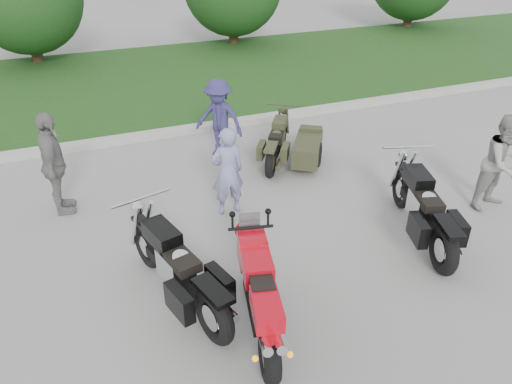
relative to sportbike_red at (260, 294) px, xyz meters
name	(u,v)px	position (x,y,z in m)	size (l,w,h in m)	color
ground	(291,290)	(0.70, 0.54, -0.60)	(80.00, 80.00, 0.00)	#9F9F99
curb	(182,131)	(0.70, 6.54, -0.53)	(60.00, 0.30, 0.15)	#AFACA4
grass_strip	(147,81)	(0.70, 10.69, -0.53)	(60.00, 8.00, 0.14)	#2D511C
sportbike_red	(260,294)	(0.00, 0.00, 0.00)	(0.73, 2.14, 1.03)	black
cruiser_left	(181,273)	(-0.76, 0.87, -0.10)	(0.89, 2.54, 0.99)	black
cruiser_right	(425,212)	(3.17, 0.89, -0.10)	(0.95, 2.51, 1.00)	black
cruiser_sidecar	(295,147)	(2.47, 4.11, -0.22)	(1.69, 1.98, 0.82)	black
person_stripe	(227,172)	(0.58, 2.84, 0.18)	(0.58, 0.38, 1.58)	#8989BA
person_grey	(502,163)	(5.03, 1.27, 0.25)	(0.83, 0.65, 1.71)	#9C9B96
person_denim	(219,118)	(1.18, 5.12, 0.22)	(1.07, 0.61, 1.66)	navy
person_back	(54,165)	(-2.11, 3.95, 0.31)	(1.07, 0.45, 1.83)	gray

